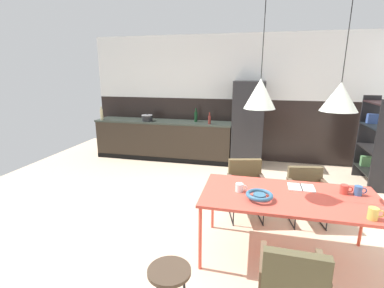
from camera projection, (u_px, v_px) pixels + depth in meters
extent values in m
plane|color=beige|center=(206.00, 231.00, 3.58)|extent=(8.55, 8.55, 0.00)
cube|color=black|center=(232.00, 129.00, 6.45)|extent=(6.52, 0.12, 1.39)
cube|color=silver|center=(234.00, 67.00, 6.09)|extent=(6.52, 0.12, 1.39)
cube|color=#2C241C|center=(164.00, 140.00, 6.52)|extent=(3.14, 0.60, 0.85)
cube|color=#303730|center=(163.00, 122.00, 6.40)|extent=(3.17, 0.63, 0.04)
cube|color=black|center=(160.00, 160.00, 6.32)|extent=(3.14, 0.01, 0.10)
cube|color=#232326|center=(248.00, 124.00, 5.97)|extent=(0.65, 0.60, 1.81)
cube|color=#D6493B|center=(290.00, 197.00, 2.92)|extent=(1.83, 0.89, 0.03)
cylinder|color=#D34F3F|center=(213.00, 203.00, 3.58)|extent=(0.04, 0.04, 0.71)
cylinder|color=#D74F36|center=(363.00, 219.00, 3.20)|extent=(0.04, 0.04, 0.71)
cylinder|color=#D94839|center=(200.00, 239.00, 2.82)|extent=(0.04, 0.04, 0.71)
cube|color=brown|center=(308.00, 195.00, 3.69)|extent=(0.55, 0.54, 0.06)
cube|color=brown|center=(305.00, 177.00, 3.84)|extent=(0.46, 0.16, 0.29)
cube|color=brown|center=(326.00, 188.00, 3.65)|extent=(0.12, 0.42, 0.14)
cube|color=brown|center=(292.00, 187.00, 3.68)|extent=(0.12, 0.42, 0.14)
cylinder|color=black|center=(328.00, 217.00, 3.55)|extent=(0.02, 0.02, 0.38)
cylinder|color=black|center=(296.00, 216.00, 3.57)|extent=(0.02, 0.02, 0.38)
cylinder|color=black|center=(316.00, 204.00, 3.92)|extent=(0.02, 0.02, 0.38)
cylinder|color=black|center=(288.00, 203.00, 3.94)|extent=(0.02, 0.02, 0.38)
cylinder|color=black|center=(320.00, 222.00, 3.78)|extent=(0.09, 0.41, 0.02)
cylinder|color=black|center=(290.00, 221.00, 3.80)|extent=(0.09, 0.41, 0.02)
cube|color=brown|center=(291.00, 279.00, 2.20)|extent=(0.50, 0.48, 0.06)
cube|color=brown|center=(295.00, 274.00, 1.96)|extent=(0.46, 0.10, 0.34)
cube|color=brown|center=(263.00, 263.00, 2.23)|extent=(0.06, 0.42, 0.14)
cube|color=brown|center=(322.00, 273.00, 2.11)|extent=(0.06, 0.42, 0.14)
cylinder|color=black|center=(263.00, 280.00, 2.48)|extent=(0.02, 0.02, 0.38)
cube|color=brown|center=(247.00, 190.00, 3.79)|extent=(0.58, 0.56, 0.06)
cube|color=brown|center=(245.00, 171.00, 3.94)|extent=(0.46, 0.19, 0.34)
cube|color=brown|center=(263.00, 183.00, 3.77)|extent=(0.15, 0.41, 0.14)
cube|color=brown|center=(231.00, 183.00, 3.77)|extent=(0.15, 0.41, 0.14)
cylinder|color=black|center=(264.00, 212.00, 3.67)|extent=(0.02, 0.02, 0.40)
cylinder|color=black|center=(234.00, 212.00, 3.67)|extent=(0.02, 0.02, 0.40)
cylinder|color=black|center=(257.00, 199.00, 4.04)|extent=(0.02, 0.02, 0.40)
cylinder|color=black|center=(230.00, 199.00, 4.03)|extent=(0.02, 0.02, 0.40)
cylinder|color=black|center=(259.00, 217.00, 3.90)|extent=(0.11, 0.41, 0.02)
cylinder|color=black|center=(231.00, 218.00, 3.90)|extent=(0.11, 0.41, 0.02)
cylinder|color=#33607F|center=(259.00, 197.00, 2.81)|extent=(0.13, 0.13, 0.06)
torus|color=#326081|center=(259.00, 195.00, 2.81)|extent=(0.27, 0.27, 0.04)
cube|color=white|center=(295.00, 187.00, 3.11)|extent=(0.14, 0.21, 0.01)
cube|color=white|center=(308.00, 188.00, 3.08)|extent=(0.14, 0.21, 0.01)
cube|color=#262628|center=(301.00, 187.00, 3.10)|extent=(0.01, 0.21, 0.00)
cylinder|color=#335B93|center=(358.00, 191.00, 2.91)|extent=(0.08, 0.08, 0.10)
torus|color=#335B93|center=(364.00, 191.00, 2.90)|extent=(0.07, 0.01, 0.07)
cylinder|color=white|center=(239.00, 187.00, 3.00)|extent=(0.08, 0.08, 0.09)
torus|color=white|center=(244.00, 188.00, 2.99)|extent=(0.06, 0.01, 0.06)
cylinder|color=gold|center=(373.00, 214.00, 2.43)|extent=(0.09, 0.09, 0.11)
torus|color=gold|center=(380.00, 214.00, 2.42)|extent=(0.07, 0.01, 0.07)
cylinder|color=#B23D33|center=(344.00, 189.00, 2.95)|extent=(0.08, 0.08, 0.10)
torus|color=#B23D33|center=(350.00, 189.00, 2.93)|extent=(0.07, 0.01, 0.07)
cylinder|color=black|center=(147.00, 118.00, 6.35)|extent=(0.24, 0.24, 0.13)
cylinder|color=gray|center=(147.00, 115.00, 6.33)|extent=(0.25, 0.25, 0.01)
sphere|color=black|center=(147.00, 114.00, 6.32)|extent=(0.02, 0.02, 0.02)
cylinder|color=#0F3319|center=(196.00, 117.00, 6.25)|extent=(0.07, 0.07, 0.22)
cylinder|color=#0F3319|center=(196.00, 110.00, 6.21)|extent=(0.03, 0.03, 0.08)
cylinder|color=tan|center=(102.00, 115.00, 6.48)|extent=(0.07, 0.07, 0.24)
cylinder|color=tan|center=(101.00, 108.00, 6.44)|extent=(0.03, 0.03, 0.07)
cylinder|color=maroon|center=(209.00, 120.00, 5.98)|extent=(0.06, 0.06, 0.18)
cylinder|color=maroon|center=(210.00, 114.00, 5.95)|extent=(0.02, 0.02, 0.07)
cylinder|color=#423326|center=(169.00, 271.00, 2.17)|extent=(0.34, 0.34, 0.03)
cylinder|color=black|center=(167.00, 287.00, 2.35)|extent=(0.02, 0.02, 0.47)
cube|color=black|center=(366.00, 137.00, 5.29)|extent=(0.30, 0.03, 1.57)
cube|color=black|center=(384.00, 148.00, 4.52)|extent=(0.30, 0.03, 1.57)
cube|color=black|center=(369.00, 171.00, 5.04)|extent=(0.30, 0.80, 0.02)
cube|color=#4C7F4C|center=(366.00, 161.00, 5.22)|extent=(0.18, 0.10, 0.19)
cube|color=black|center=(373.00, 149.00, 4.94)|extent=(0.30, 0.80, 0.02)
cube|color=black|center=(377.00, 127.00, 4.84)|extent=(0.30, 0.80, 0.02)
cube|color=#334C8C|center=(373.00, 119.00, 5.04)|extent=(0.18, 0.10, 0.17)
cube|color=black|center=(381.00, 103.00, 4.73)|extent=(0.30, 0.80, 0.02)
cylinder|color=black|center=(264.00, 34.00, 2.58)|extent=(0.01, 0.01, 0.80)
cone|color=silver|center=(260.00, 94.00, 2.72)|extent=(0.31, 0.31, 0.29)
cylinder|color=black|center=(348.00, 35.00, 2.47)|extent=(0.01, 0.01, 0.83)
cone|color=silver|center=(340.00, 97.00, 2.61)|extent=(0.34, 0.34, 0.27)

